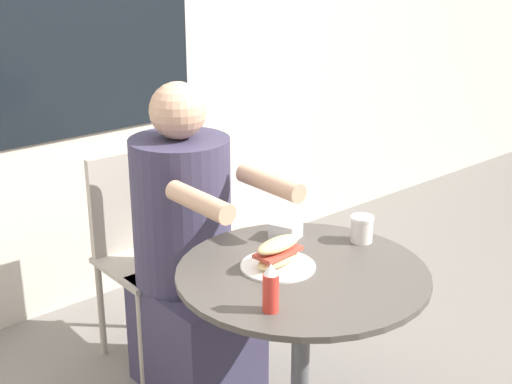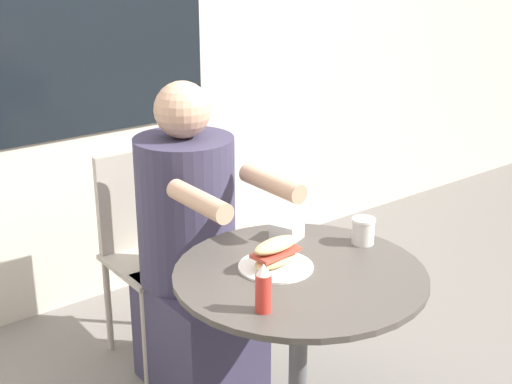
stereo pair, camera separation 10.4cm
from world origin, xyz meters
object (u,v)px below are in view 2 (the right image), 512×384
Objects in this scene: drink_cup at (363,231)px; sandwich_on_plate at (276,257)px; seated_diner at (193,263)px; condiment_bottle at (263,289)px; diner_chair at (147,236)px; cafe_table at (299,324)px.

sandwich_on_plate is at bearing 174.20° from drink_cup.
sandwich_on_plate is 0.35m from drink_cup.
seated_diner reaches higher than sandwich_on_plate.
condiment_bottle is at bearing 73.46° from seated_diner.
diner_chair is 9.60× the size of drink_cup.
condiment_bottle is at bearing -136.81° from sandwich_on_plate.
diner_chair reaches higher than drink_cup.
cafe_table is at bearing 26.74° from condiment_bottle.
diner_chair reaches higher than sandwich_on_plate.
cafe_table is 0.65× the size of seated_diner.
sandwich_on_plate is 2.61× the size of drink_cup.
diner_chair is 0.91m from sandwich_on_plate.
cafe_table is 8.75× the size of drink_cup.
drink_cup is at bearing 121.34° from seated_diner.
condiment_bottle is (-0.56, -0.16, 0.02)m from drink_cup.
drink_cup is at bearing 5.75° from cafe_table.
diner_chair is (-0.01, 0.94, -0.01)m from cafe_table.
diner_chair is at bearing 77.44° from condiment_bottle.
cafe_table is 3.35× the size of sandwich_on_plate.
diner_chair is 0.99m from drink_cup.
diner_chair is 3.67× the size of sandwich_on_plate.
seated_diner is (-0.01, 0.59, -0.00)m from cafe_table.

